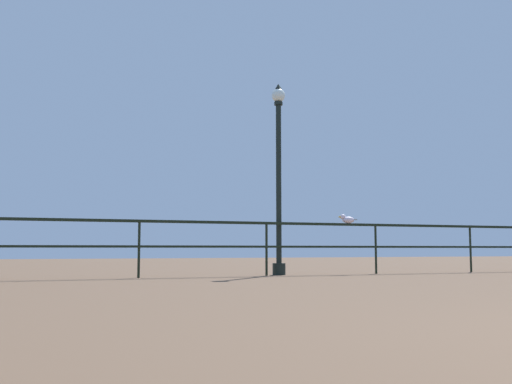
{
  "coord_description": "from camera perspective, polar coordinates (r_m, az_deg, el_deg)",
  "views": [
    {
      "loc": [
        -4.15,
        -0.87,
        0.49
      ],
      "look_at": [
        -0.4,
        8.81,
        1.48
      ],
      "focal_mm": 41.7,
      "sensor_mm": 36.0,
      "label": 1
    }
  ],
  "objects": [
    {
      "name": "pier_railing",
      "position": [
        10.99,
        1.01,
        -4.18
      ],
      "size": [
        18.79,
        0.05,
        0.99
      ],
      "color": "black",
      "rests_on": "ground_plane"
    },
    {
      "name": "lamppost_center",
      "position": [
        11.35,
        2.19,
        1.99
      ],
      "size": [
        0.26,
        0.26,
        3.68
      ],
      "color": "black",
      "rests_on": "ground_plane"
    },
    {
      "name": "seagull_on_rail",
      "position": [
        11.76,
        8.75,
        -2.6
      ],
      "size": [
        0.37,
        0.21,
        0.18
      ],
      "color": "silver",
      "rests_on": "pier_railing"
    }
  ]
}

